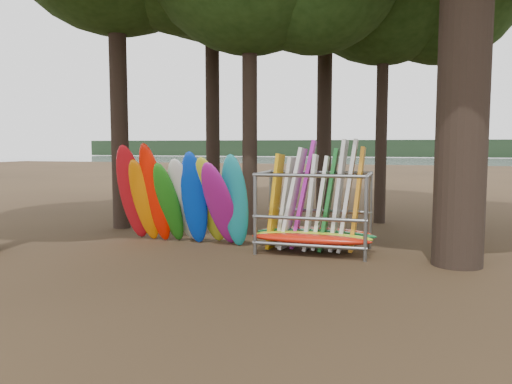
# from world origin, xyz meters

# --- Properties ---
(ground) EXTENTS (120.00, 120.00, 0.00)m
(ground) POSITION_xyz_m (0.00, 0.00, 0.00)
(ground) COLOR #47331E
(ground) RESTS_ON ground
(lake) EXTENTS (160.00, 160.00, 0.00)m
(lake) POSITION_xyz_m (0.00, 60.00, 0.00)
(lake) COLOR gray
(lake) RESTS_ON ground
(far_shore) EXTENTS (160.00, 4.00, 4.00)m
(far_shore) POSITION_xyz_m (0.00, 110.00, 2.00)
(far_shore) COLOR black
(far_shore) RESTS_ON ground
(kayak_row) EXTENTS (3.89, 1.96, 2.90)m
(kayak_row) POSITION_xyz_m (-2.21, 0.57, 1.23)
(kayak_row) COLOR red
(kayak_row) RESTS_ON ground
(storage_rack) EXTENTS (3.10, 1.60, 2.86)m
(storage_rack) POSITION_xyz_m (1.37, 0.71, 0.97)
(storage_rack) COLOR slate
(storage_rack) RESTS_ON ground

